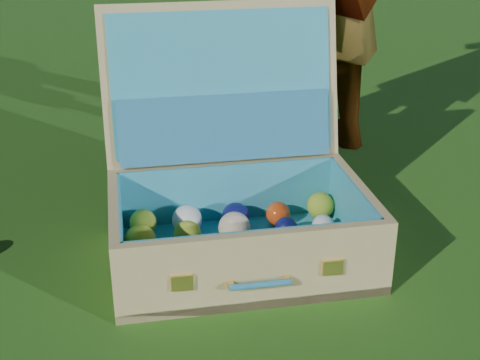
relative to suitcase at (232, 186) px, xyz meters
name	(u,v)px	position (x,y,z in m)	size (l,w,h in m)	color
ground	(170,274)	(-0.16, -0.15, -0.17)	(60.00, 60.00, 0.00)	#215114
suitcase	(232,186)	(0.00, 0.00, 0.00)	(0.72, 0.66, 0.60)	tan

